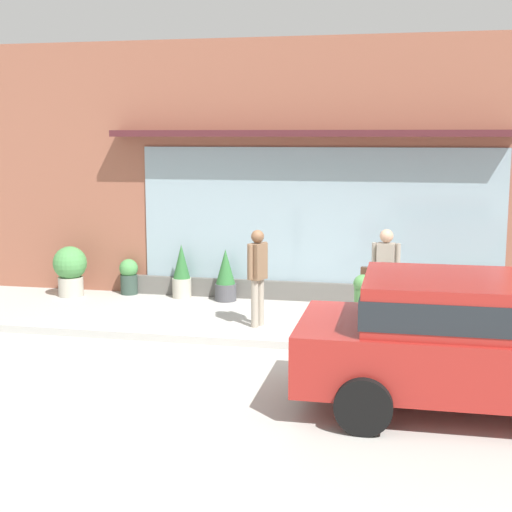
# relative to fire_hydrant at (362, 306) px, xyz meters

# --- Properties ---
(ground_plane) EXTENTS (60.00, 60.00, 0.00)m
(ground_plane) POSITION_rel_fire_hydrant_xyz_m (-1.25, -0.59, -0.50)
(ground_plane) COLOR #B2AFA8
(curb_strip) EXTENTS (14.00, 0.24, 0.12)m
(curb_strip) POSITION_rel_fire_hydrant_xyz_m (-1.25, -0.79, -0.44)
(curb_strip) COLOR #B2B2AD
(curb_strip) RESTS_ON ground_plane
(storefront) EXTENTS (14.00, 0.81, 4.87)m
(storefront) POSITION_rel_fire_hydrant_xyz_m (-1.25, 2.60, 1.88)
(storefront) COLOR #935642
(storefront) RESTS_ON ground_plane
(fire_hydrant) EXTENTS (0.44, 0.41, 0.99)m
(fire_hydrant) POSITION_rel_fire_hydrant_xyz_m (0.00, 0.00, 0.00)
(fire_hydrant) COLOR #4C8C47
(fire_hydrant) RESTS_ON ground_plane
(pedestrian_with_handbag) EXTENTS (0.63, 0.23, 1.62)m
(pedestrian_with_handbag) POSITION_rel_fire_hydrant_xyz_m (0.30, 0.63, 0.43)
(pedestrian_with_handbag) COLOR #8E333D
(pedestrian_with_handbag) RESTS_ON ground_plane
(pedestrian_passerby) EXTENTS (0.30, 0.44, 1.59)m
(pedestrian_passerby) POSITION_rel_fire_hydrant_xyz_m (-1.72, 0.33, 0.42)
(pedestrian_passerby) COLOR #9E9384
(pedestrian_passerby) RESTS_ON ground_plane
(parked_car_red) EXTENTS (4.21, 2.07, 1.53)m
(parked_car_red) POSITION_rel_fire_hydrant_xyz_m (1.48, -2.83, 0.37)
(parked_car_red) COLOR maroon
(parked_car_red) RESTS_ON ground_plane
(potted_plant_doorstep) EXTENTS (0.37, 0.37, 0.70)m
(potted_plant_doorstep) POSITION_rel_fire_hydrant_xyz_m (-4.71, 2.23, -0.13)
(potted_plant_doorstep) COLOR #33473D
(potted_plant_doorstep) RESTS_ON ground_plane
(potted_plant_corner_tall) EXTENTS (0.41, 0.41, 0.98)m
(potted_plant_corner_tall) POSITION_rel_fire_hydrant_xyz_m (-2.70, 2.06, -0.03)
(potted_plant_corner_tall) COLOR #4C4C51
(potted_plant_corner_tall) RESTS_ON ground_plane
(potted_plant_trailing_edge) EXTENTS (0.65, 0.65, 0.98)m
(potted_plant_trailing_edge) POSITION_rel_fire_hydrant_xyz_m (-5.75, 1.83, 0.04)
(potted_plant_trailing_edge) COLOR #B7B2A3
(potted_plant_trailing_edge) RESTS_ON ground_plane
(potted_plant_low_front) EXTENTS (0.37, 0.37, 1.04)m
(potted_plant_low_front) POSITION_rel_fire_hydrant_xyz_m (-3.59, 2.15, -0.01)
(potted_plant_low_front) COLOR #B7B2A3
(potted_plant_low_front) RESTS_ON ground_plane
(potted_plant_by_entrance) EXTENTS (0.41, 0.41, 0.56)m
(potted_plant_by_entrance) POSITION_rel_fire_hydrant_xyz_m (1.65, 2.09, -0.24)
(potted_plant_by_entrance) COLOR #4C4C51
(potted_plant_by_entrance) RESTS_ON ground_plane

